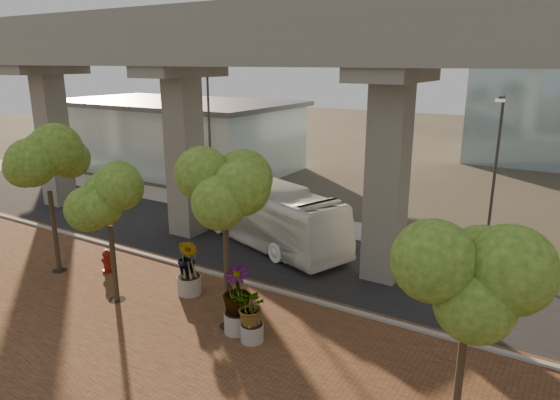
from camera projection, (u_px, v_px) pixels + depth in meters
The scene contains 18 objects.
ground at pixel (253, 265), 24.94m from camera, with size 160.00×160.00×0.00m, color #322E25.
brick_plaza at pixel (130, 337), 18.36m from camera, with size 70.00×13.00×0.06m, color brown.
asphalt_road at pixel (274, 252), 26.57m from camera, with size 90.00×8.00×0.04m, color black.
curb_strip at pixel (229, 278), 23.27m from camera, with size 70.00×0.25×0.16m, color gray.
far_sidewalk at pixel (321, 224), 31.09m from camera, with size 90.00×3.00×0.06m, color gray.
transit_viaduct at pixel (274, 115), 24.62m from camera, with size 72.00×5.60×12.40m.
station_pavilion at pixel (174, 134), 47.28m from camera, with size 23.00×13.00×6.30m.
transit_bus at pixel (259, 212), 27.95m from camera, with size 2.88×12.27×3.42m, color white.
fire_hydrant at pixel (107, 261), 23.86m from camera, with size 0.57×0.52×1.14m.
planter_front at pixel (252, 309), 17.76m from camera, with size 1.86×1.86×2.05m.
planter_right at pixel (237, 293), 18.29m from camera, with size 2.45×2.45×2.61m.
planter_left at pixel (188, 261), 21.36m from camera, with size 2.30×2.30×2.53m.
street_tree_far_west at pixel (47, 168), 22.77m from camera, with size 3.91×3.91×6.90m.
street_tree_near_west at pixel (108, 205), 20.07m from camera, with size 3.11×3.11×5.65m.
street_tree_near_east at pixel (225, 194), 17.68m from camera, with size 3.61×3.61×6.91m.
street_tree_far_east at pixel (470, 283), 12.99m from camera, with size 3.69×3.69×5.91m.
streetlamp_west at pixel (208, 133), 32.61m from camera, with size 0.45×1.31×9.07m.
streetlamp_east at pixel (495, 169), 24.12m from camera, with size 0.41×1.20×8.27m.
Camera 1 is at (13.26, -19.02, 9.84)m, focal length 32.00 mm.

